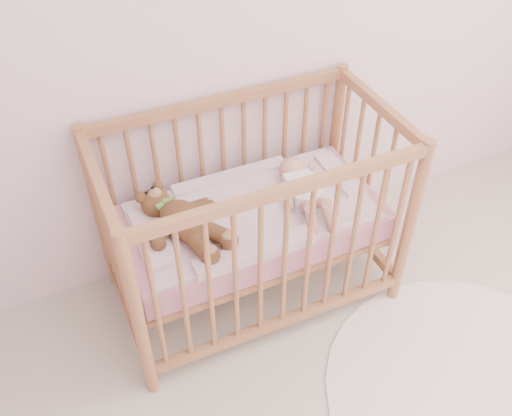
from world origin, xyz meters
TOP-DOWN VIEW (x-y plane):
  - wall_back at (0.00, 2.00)m, footprint 4.00×0.02m
  - crib at (-0.37, 1.60)m, footprint 1.36×0.76m
  - mattress at (-0.37, 1.60)m, footprint 1.22×0.62m
  - blanket at (-0.37, 1.60)m, footprint 1.10×0.58m
  - baby at (-0.12, 1.58)m, footprint 0.31×0.55m
  - teddy_bear at (-0.71, 1.58)m, footprint 0.58×0.66m
  - rug at (0.29, 0.62)m, footprint 1.34×1.34m

SIDE VIEW (x-z plane):
  - rug at x=0.29m, z-range 0.00..0.01m
  - mattress at x=-0.37m, z-range 0.42..0.55m
  - crib at x=-0.37m, z-range 0.00..1.00m
  - blanket at x=-0.37m, z-range 0.53..0.59m
  - baby at x=-0.12m, z-range 0.57..0.70m
  - teddy_bear at x=-0.71m, z-range 0.57..0.72m
  - wall_back at x=0.00m, z-range 0.00..2.70m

